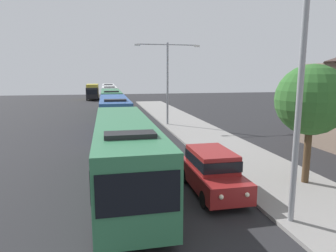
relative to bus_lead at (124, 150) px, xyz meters
name	(u,v)px	position (x,y,z in m)	size (l,w,h in m)	color
bus_lead	(124,150)	(0.00, 0.00, 0.00)	(2.58, 12.37, 3.21)	#33724C
bus_second_in_line	(114,113)	(0.00, 13.87, 0.00)	(2.58, 11.03, 3.21)	#284C8C
bus_middle	(111,101)	(0.00, 27.00, 0.00)	(2.58, 12.00, 3.21)	#33724C
bus_fourth_in_line	(109,94)	(0.00, 40.47, 0.00)	(2.58, 11.25, 3.21)	silver
bus_rear	(108,91)	(0.00, 53.78, 0.00)	(2.58, 11.83, 3.21)	silver
white_suv	(212,170)	(3.70, -1.79, -0.66)	(1.86, 4.69, 1.90)	maroon
box_truck_oncoming	(93,91)	(-3.30, 51.65, 0.02)	(2.35, 8.22, 3.15)	black
streetlamp_near	(301,73)	(5.40, -5.11, 3.52)	(6.40, 0.28, 8.20)	gray
streetlamp_mid	(168,74)	(5.40, 15.96, 3.48)	(6.53, 0.28, 8.11)	gray
roadside_tree	(311,100)	(8.33, -1.86, 2.33)	(3.20, 3.20, 5.49)	#4C3823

